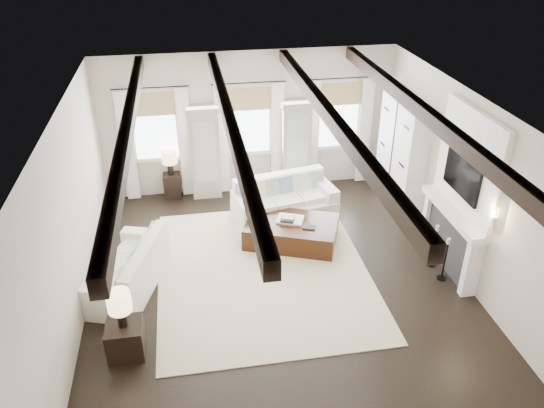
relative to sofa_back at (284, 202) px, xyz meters
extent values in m
plane|color=black|center=(-0.51, -2.25, -0.37)|extent=(7.50, 7.50, 0.00)
cube|color=beige|center=(-0.51, 1.50, 1.23)|extent=(6.50, 0.04, 3.20)
cube|color=beige|center=(-0.51, -6.00, 1.23)|extent=(6.50, 0.04, 3.20)
cube|color=beige|center=(-3.76, -2.25, 1.23)|extent=(0.04, 7.50, 3.20)
cube|color=beige|center=(2.74, -2.25, 1.23)|extent=(0.04, 7.50, 3.20)
cube|color=white|center=(-0.51, -2.25, 2.83)|extent=(6.50, 7.50, 0.04)
cube|color=black|center=(-2.71, -2.25, 2.71)|extent=(0.16, 7.40, 0.22)
cube|color=black|center=(-1.26, -2.25, 2.71)|extent=(0.16, 7.40, 0.22)
cube|color=black|center=(0.24, -2.25, 2.71)|extent=(0.16, 7.40, 0.22)
cube|color=black|center=(1.69, -2.25, 2.71)|extent=(0.16, 7.40, 0.22)
cube|color=white|center=(-2.56, 1.47, 1.28)|extent=(0.90, 0.03, 1.45)
cube|color=tan|center=(-2.56, 1.41, 1.81)|extent=(0.94, 0.04, 0.50)
cube|color=white|center=(-3.18, 1.37, 0.90)|extent=(0.28, 0.08, 2.50)
cube|color=white|center=(-1.94, 1.37, 0.90)|extent=(0.28, 0.08, 2.50)
cylinder|color=black|center=(-2.56, 1.36, 2.18)|extent=(1.60, 0.02, 0.02)
cube|color=white|center=(-0.51, 1.47, 1.28)|extent=(0.90, 0.03, 1.45)
cube|color=tan|center=(-0.51, 1.41, 1.81)|extent=(0.94, 0.04, 0.50)
cube|color=white|center=(-1.13, 1.37, 0.90)|extent=(0.28, 0.08, 2.50)
cube|color=white|center=(0.11, 1.37, 0.90)|extent=(0.28, 0.08, 2.50)
cylinder|color=black|center=(-0.51, 1.36, 2.18)|extent=(1.60, 0.02, 0.02)
cube|color=white|center=(1.54, 1.47, 1.28)|extent=(0.90, 0.03, 1.45)
cube|color=tan|center=(1.54, 1.41, 1.81)|extent=(0.94, 0.04, 0.50)
cube|color=white|center=(0.92, 1.37, 0.90)|extent=(0.28, 0.08, 2.50)
cube|color=white|center=(2.16, 1.37, 0.90)|extent=(0.28, 0.08, 2.50)
cylinder|color=black|center=(1.54, 1.36, 2.18)|extent=(1.60, 0.02, 0.02)
cube|color=#B0A599|center=(-1.54, 1.28, 0.63)|extent=(0.64, 0.38, 2.00)
cube|color=#B2B7BA|center=(-1.54, 1.08, 0.78)|extent=(0.48, 0.02, 1.40)
cube|color=#B0A599|center=(-1.54, 1.28, 1.69)|extent=(0.70, 0.42, 0.12)
cube|color=#B0A599|center=(0.51, 1.28, 0.63)|extent=(0.64, 0.38, 2.00)
cube|color=#B2B7BA|center=(0.51, 1.08, 0.78)|extent=(0.48, 0.02, 1.40)
cube|color=#B0A599|center=(0.51, 1.28, 1.69)|extent=(0.70, 0.42, 0.12)
cube|color=#272729|center=(2.65, -2.25, 0.18)|extent=(0.18, 1.50, 1.10)
cube|color=black|center=(2.62, -2.25, 0.03)|extent=(0.10, 0.90, 0.70)
cube|color=white|center=(2.61, -3.07, 0.18)|extent=(0.26, 0.14, 1.10)
cube|color=white|center=(2.61, -1.43, 0.18)|extent=(0.26, 0.14, 1.10)
cube|color=white|center=(2.58, -2.25, 0.79)|extent=(0.32, 1.90, 0.12)
cube|color=white|center=(2.69, -2.25, 1.73)|extent=(0.10, 1.90, 1.80)
cube|color=black|center=(2.62, -2.25, 1.48)|extent=(0.07, 1.10, 0.64)
cylinder|color=#FFD899|center=(2.64, -3.30, 1.38)|extent=(0.10, 0.10, 0.14)
cube|color=silver|center=(2.54, 0.10, 0.88)|extent=(0.40, 1.70, 2.50)
cube|color=black|center=(2.33, 0.10, 0.88)|extent=(0.01, 0.02, 2.40)
cube|color=beige|center=(-0.73, -1.84, -0.36)|extent=(3.76, 4.49, 0.02)
cube|color=white|center=(0.01, -0.07, -0.17)|extent=(2.26, 1.36, 0.40)
cube|color=white|center=(-0.06, 0.29, 0.28)|extent=(2.01, 0.62, 0.50)
cube|color=white|center=(-0.89, -0.25, 0.16)|extent=(0.44, 0.94, 0.26)
cube|color=white|center=(0.92, 0.12, 0.16)|extent=(0.44, 0.94, 0.26)
cube|color=white|center=(-0.55, -0.23, 0.10)|extent=(0.67, 0.70, 0.14)
cube|color=white|center=(0.02, -0.12, 0.10)|extent=(0.67, 0.70, 0.14)
cube|color=white|center=(0.59, 0.00, 0.10)|extent=(0.67, 0.70, 0.14)
cube|color=#6E83AE|center=(-0.76, -0.03, 0.31)|extent=(0.46, 0.30, 0.44)
cube|color=silver|center=(-0.47, 0.03, 0.31)|extent=(0.46, 0.30, 0.44)
cube|color=beige|center=(-0.17, 0.09, 0.31)|extent=(0.46, 0.30, 0.44)
cube|color=#6E83AE|center=(0.12, 0.15, 0.31)|extent=(0.46, 0.30, 0.44)
cube|color=silver|center=(0.42, 0.21, 0.31)|extent=(0.46, 0.30, 0.44)
cube|color=beige|center=(0.71, 0.27, 0.31)|extent=(0.46, 0.30, 0.44)
cube|color=white|center=(-3.08, -1.88, -0.19)|extent=(1.44, 2.12, 0.37)
cube|color=white|center=(-2.76, -1.99, 0.23)|extent=(0.76, 1.83, 0.46)
cube|color=white|center=(-2.82, -1.07, 0.12)|extent=(0.87, 0.49, 0.24)
cube|color=white|center=(-3.35, -2.70, 0.12)|extent=(0.87, 0.49, 0.24)
cube|color=white|center=(-2.96, -1.36, 0.06)|extent=(0.69, 0.67, 0.13)
cube|color=white|center=(-3.13, -1.87, 0.06)|extent=(0.69, 0.67, 0.13)
cube|color=white|center=(-3.29, -2.38, 0.06)|extent=(0.69, 0.67, 0.13)
cube|color=#6E83AE|center=(-2.70, -1.28, 0.26)|extent=(0.31, 0.43, 0.40)
cube|color=silver|center=(-2.78, -1.54, 0.26)|extent=(0.31, 0.43, 0.40)
cube|color=beige|center=(-2.87, -1.81, 0.26)|extent=(0.31, 0.43, 0.40)
cube|color=#6E83AE|center=(-2.95, -2.07, 0.26)|extent=(0.31, 0.43, 0.40)
cube|color=silver|center=(-3.04, -2.34, 0.26)|extent=(0.31, 0.43, 0.40)
cube|color=beige|center=(-3.12, -2.60, 0.26)|extent=(0.31, 0.43, 0.40)
cube|color=black|center=(-0.03, -0.98, -0.14)|extent=(2.02, 1.65, 0.46)
cube|color=white|center=(-0.04, -0.90, 0.11)|extent=(0.61, 0.54, 0.04)
cube|color=#262628|center=(-0.11, -0.97, 0.15)|extent=(0.32, 0.28, 0.04)
cube|color=beige|center=(-0.09, -0.94, 0.18)|extent=(0.27, 0.24, 0.03)
cube|color=#262628|center=(0.26, -1.23, 0.10)|extent=(0.29, 0.26, 0.03)
cube|color=black|center=(-3.03, -3.48, -0.11)|extent=(0.53, 0.53, 0.53)
cylinder|color=black|center=(-3.03, -3.48, 0.30)|extent=(0.13, 0.13, 0.29)
cylinder|color=#F9D89E|center=(-3.03, -3.48, 0.59)|extent=(0.34, 0.34, 0.31)
cube|color=black|center=(-2.32, 1.34, -0.09)|extent=(0.37, 0.37, 0.56)
cylinder|color=black|center=(-2.32, 1.34, 0.33)|extent=(0.13, 0.13, 0.28)
cylinder|color=#F9D89E|center=(-2.32, 1.34, 0.62)|extent=(0.34, 0.34, 0.30)
cylinder|color=black|center=(2.39, -2.59, -0.36)|extent=(0.17, 0.17, 0.02)
cylinder|color=black|center=(2.39, -2.59, 0.01)|extent=(0.03, 0.03, 0.76)
cylinder|color=beige|center=(2.39, -2.59, 0.43)|extent=(0.06, 0.06, 0.11)
cylinder|color=black|center=(2.39, -2.16, -0.36)|extent=(0.17, 0.17, 0.02)
cylinder|color=black|center=(2.39, -2.16, 0.00)|extent=(0.03, 0.03, 0.75)
cylinder|color=beige|center=(2.39, -2.16, 0.42)|extent=(0.06, 0.06, 0.11)
camera|label=1|loc=(-1.89, -9.56, 5.45)|focal=35.00mm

